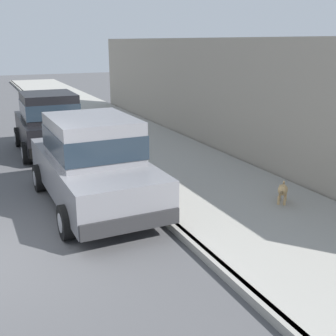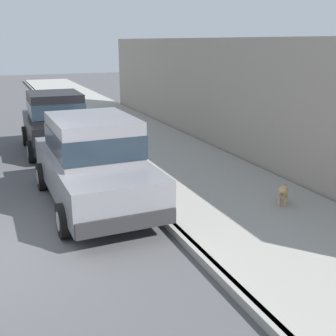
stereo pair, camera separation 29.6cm
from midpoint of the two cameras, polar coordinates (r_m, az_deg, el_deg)
curb at (r=8.26m, az=0.48°, el=-6.92°), size 0.16×64.00×0.14m
sidewalk at (r=9.07m, az=11.03°, el=-5.02°), size 3.60×64.00×0.14m
car_grey_sedan at (r=8.99m, az=-9.13°, el=1.03°), size 2.10×4.63×1.92m
car_black_hatchback at (r=13.76m, az=-14.33°, el=6.15°), size 2.00×3.82×1.88m
dog_tan at (r=9.01m, az=16.18°, el=-3.11°), size 0.55×0.59×0.49m
building_facade at (r=14.12m, az=6.75°, el=9.95°), size 0.50×20.00×3.48m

